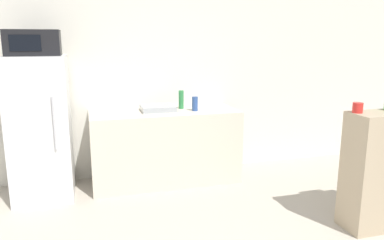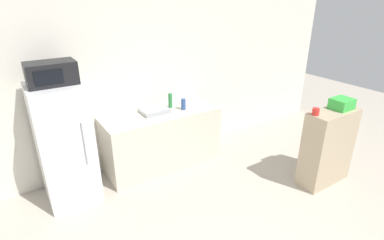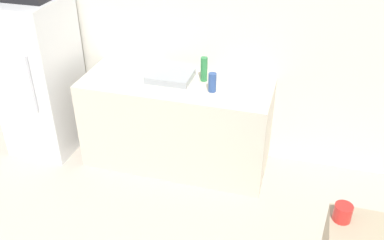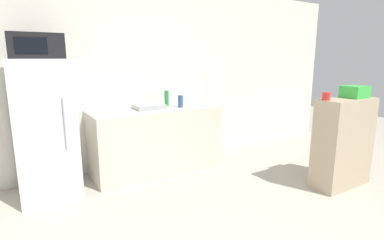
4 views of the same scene
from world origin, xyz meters
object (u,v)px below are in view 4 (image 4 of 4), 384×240
Objects in this scene: jar at (326,96)px; bottle_tall at (167,98)px; microwave at (36,46)px; refrigerator at (44,129)px; bottle_short at (180,101)px; basket at (355,92)px.

bottle_tall is at bearing 123.73° from jar.
microwave is 2.38× the size of bottle_tall.
microwave reaches higher than refrigerator.
microwave is at bearing -111.22° from refrigerator.
bottle_short is at bearing -0.20° from microwave.
basket is at bearing -46.42° from bottle_short.
refrigerator is 3.19m from jar.
basket is (1.51, -1.59, 0.20)m from bottle_short.
bottle_short is at bearing -0.25° from refrigerator.
jar is at bearing -29.22° from refrigerator.
jar is at bearing -56.27° from bottle_tall.
microwave is 3.16× the size of bottle_short.
microwave reaches higher than jar.
jar is at bearing 174.53° from basket.
bottle_short is at bearing -56.20° from bottle_tall.
bottle_tall is 0.80× the size of basket.
basket is at bearing -47.32° from bottle_tall.
jar is (1.03, -1.54, 0.17)m from bottle_short.
basket is at bearing -5.47° from jar.
microwave is at bearing 153.89° from basket.
bottle_tall is (1.62, 0.18, 0.21)m from refrigerator.
microwave is at bearing 179.80° from bottle_short.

